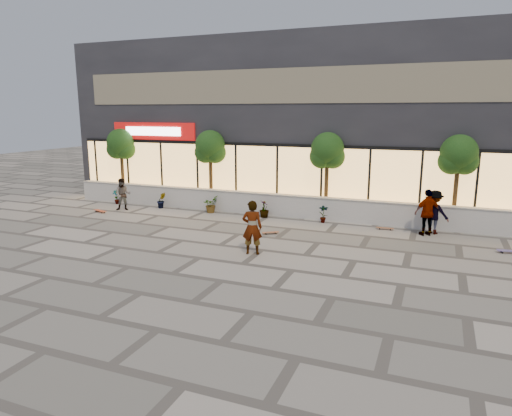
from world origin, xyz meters
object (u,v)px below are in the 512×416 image
at_px(tree_west, 121,146).
at_px(tree_mideast, 327,153).
at_px(tree_midwest, 210,149).
at_px(skater_left, 123,194).
at_px(skater_center, 252,227).
at_px(skater_right_near, 428,213).
at_px(skateboard_right_near, 385,228).
at_px(skateboard_left, 100,211).
at_px(skateboard_right_far, 510,251).
at_px(skateboard_center, 271,232).
at_px(tree_east, 459,157).
at_px(skater_right_far, 435,212).

bearing_deg(tree_west, tree_mideast, 0.00).
height_order(tree_midwest, skater_left, tree_midwest).
bearing_deg(tree_midwest, skater_center, -52.89).
height_order(skater_right_near, skateboard_right_near, skater_right_near).
relative_size(skateboard_left, skateboard_right_far, 0.96).
distance_m(skater_left, skateboard_center, 8.53).
bearing_deg(skater_left, tree_midwest, 6.69).
height_order(tree_midwest, skateboard_left, tree_midwest).
relative_size(tree_west, skateboard_left, 4.62).
xyz_separation_m(skater_center, skateboard_right_near, (3.90, 5.09, -0.87)).
bearing_deg(skateboard_center, skater_center, -119.44).
bearing_deg(skater_right_near, skateboard_right_near, -41.97).
xyz_separation_m(tree_west, tree_mideast, (11.50, 0.00, 0.00)).
bearing_deg(skater_left, skateboard_right_far, -29.26).
distance_m(tree_west, skateboard_right_far, 19.29).
height_order(skater_left, skateboard_right_far, skater_left).
bearing_deg(skater_center, skateboard_center, -100.60).
distance_m(tree_mideast, skateboard_center, 5.06).
bearing_deg(tree_mideast, skateboard_center, -108.43).
xyz_separation_m(skater_right_near, skateboard_center, (-5.81, -2.12, -0.86)).
bearing_deg(skateboard_center, tree_west, 123.28).
distance_m(tree_east, skateboard_left, 16.51).
bearing_deg(skateboard_right_far, skateboard_left, 171.21).
relative_size(tree_east, skater_left, 2.45).
distance_m(tree_west, skater_right_near, 16.23).
xyz_separation_m(tree_midwest, skater_center, (4.99, -6.59, -2.04)).
distance_m(skater_left, skater_right_near, 14.18).
height_order(skater_left, skateboard_right_near, skater_left).
relative_size(skateboard_center, skateboard_right_far, 0.75).
distance_m(tree_mideast, skateboard_right_near, 4.37).
height_order(skater_right_far, skateboard_center, skater_right_far).
distance_m(skater_right_near, skateboard_right_far, 3.26).
relative_size(tree_east, skateboard_right_far, 4.43).
distance_m(tree_east, skater_left, 15.51).
bearing_deg(skater_right_near, tree_east, -150.63).
relative_size(tree_midwest, skater_right_near, 2.11).
height_order(tree_midwest, skater_center, tree_midwest).
xyz_separation_m(skater_center, skater_left, (-8.66, 4.20, -0.14)).
height_order(tree_west, skater_right_near, tree_west).
bearing_deg(skater_right_far, skateboard_right_near, 24.26).
bearing_deg(skateboard_left, skateboard_center, 14.29).
height_order(skater_right_near, skateboard_left, skater_right_near).
height_order(tree_west, skateboard_left, tree_west).
relative_size(tree_east, skater_right_near, 2.11).
bearing_deg(skateboard_right_far, skater_right_near, 144.09).
relative_size(tree_mideast, skateboard_right_near, 5.51).
height_order(tree_midwest, skater_right_near, tree_midwest).
relative_size(tree_west, skateboard_right_far, 4.43).
relative_size(skateboard_right_near, skateboard_right_far, 0.80).
bearing_deg(tree_east, skater_center, -134.65).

